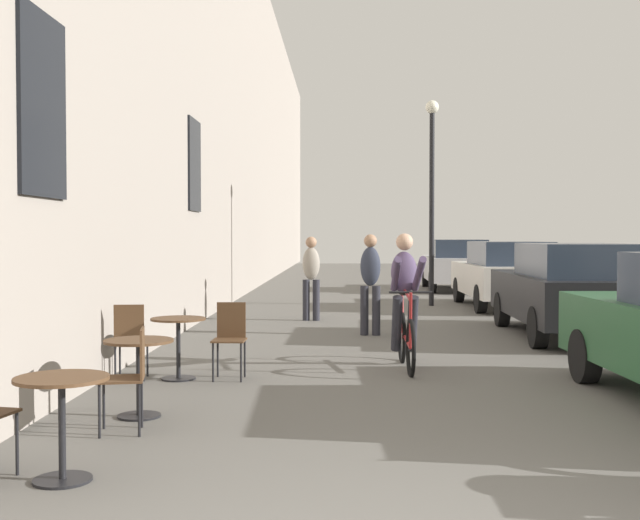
# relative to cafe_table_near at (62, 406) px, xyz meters

# --- Properties ---
(building_facade_left) EXTENTS (0.54, 68.00, 10.66)m
(building_facade_left) POSITION_rel_cafe_table_near_xyz_m (-1.11, 12.30, 4.81)
(building_facade_left) COLOR gray
(building_facade_left) RESTS_ON ground_plane
(cafe_table_near) EXTENTS (0.64, 0.64, 0.72)m
(cafe_table_near) POSITION_rel_cafe_table_near_xyz_m (0.00, 0.00, 0.00)
(cafe_table_near) COLOR black
(cafe_table_near) RESTS_ON ground_plane
(cafe_table_mid) EXTENTS (0.64, 0.64, 0.72)m
(cafe_table_mid) POSITION_rel_cafe_table_near_xyz_m (0.03, 1.93, 0.00)
(cafe_table_mid) COLOR black
(cafe_table_mid) RESTS_ON ground_plane
(cafe_chair_mid_toward_street) EXTENTS (0.44, 0.44, 0.89)m
(cafe_chair_mid_toward_street) POSITION_rel_cafe_table_near_xyz_m (0.10, 1.35, -0.00)
(cafe_chair_mid_toward_street) COLOR black
(cafe_chair_mid_toward_street) RESTS_ON ground_plane
(cafe_table_far) EXTENTS (0.64, 0.64, 0.72)m
(cafe_table_far) POSITION_rel_cafe_table_near_xyz_m (-0.00, 3.86, 0.00)
(cafe_table_far) COLOR black
(cafe_table_far) RESTS_ON ground_plane
(cafe_chair_far_toward_street) EXTENTS (0.38, 0.38, 0.89)m
(cafe_chair_far_toward_street) POSITION_rel_cafe_table_near_xyz_m (0.59, 3.93, -0.00)
(cafe_chair_far_toward_street) COLOR black
(cafe_chair_far_toward_street) RESTS_ON ground_plane
(cafe_chair_far_toward_wall) EXTENTS (0.42, 0.42, 0.89)m
(cafe_chair_far_toward_wall) POSITION_rel_cafe_table_near_xyz_m (-0.55, 3.78, -0.00)
(cafe_chair_far_toward_wall) COLOR black
(cafe_chair_far_toward_wall) RESTS_ON ground_plane
(cyclist_on_bicycle) EXTENTS (0.52, 1.76, 1.74)m
(cyclist_on_bicycle) POSITION_rel_cafe_table_near_xyz_m (2.72, 4.81, 0.29)
(cyclist_on_bicycle) COLOR black
(cyclist_on_bicycle) RESTS_ON ground_plane
(pedestrian_near) EXTENTS (0.36, 0.28, 1.70)m
(pedestrian_near) POSITION_rel_cafe_table_near_xyz_m (2.38, 8.04, 0.44)
(pedestrian_near) COLOR #26262D
(pedestrian_near) RESTS_ON ground_plane
(pedestrian_mid) EXTENTS (0.35, 0.25, 1.66)m
(pedestrian_mid) POSITION_rel_cafe_table_near_xyz_m (1.29, 10.32, 0.41)
(pedestrian_mid) COLOR #26262D
(pedestrian_mid) RESTS_ON ground_plane
(street_lamp) EXTENTS (0.32, 0.32, 4.90)m
(street_lamp) POSITION_rel_cafe_table_near_xyz_m (4.04, 13.73, 2.59)
(street_lamp) COLOR black
(street_lamp) RESTS_ON ground_plane
(parked_car_second) EXTENTS (1.90, 4.39, 1.55)m
(parked_car_second) POSITION_rel_cafe_table_near_xyz_m (5.67, 7.84, 0.28)
(parked_car_second) COLOR black
(parked_car_second) RESTS_ON ground_plane
(parked_car_third) EXTENTS (1.90, 4.37, 1.54)m
(parked_car_third) POSITION_rel_cafe_table_near_xyz_m (5.69, 13.17, 0.28)
(parked_car_third) COLOR beige
(parked_car_third) RESTS_ON ground_plane
(parked_car_fourth) EXTENTS (1.97, 4.44, 1.56)m
(parked_car_fourth) POSITION_rel_cafe_table_near_xyz_m (5.41, 19.19, 0.29)
(parked_car_fourth) COLOR #B7B7BC
(parked_car_fourth) RESTS_ON ground_plane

